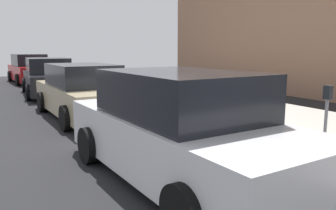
{
  "coord_description": "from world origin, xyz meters",
  "views": [
    {
      "loc": [
        -7.35,
        4.09,
        1.98
      ],
      "look_at": [
        0.0,
        0.02,
        0.59
      ],
      "focal_mm": 36.26,
      "sensor_mm": 36.0,
      "label": 1
    }
  ],
  "objects_px": {
    "suitcase_red_1": "(249,128)",
    "suitcase_silver_6": "(179,104)",
    "suitcase_teal_7": "(170,104)",
    "suitcase_black_5": "(193,107)",
    "suitcase_navy_2": "(230,124)",
    "suitcase_maroon_3": "(218,117)",
    "parked_car_beige_1": "(83,92)",
    "suitcase_olive_4": "(205,111)",
    "fire_hydrant": "(147,95)",
    "bollard_post": "(136,92)",
    "suitcase_teal_0": "(270,135)",
    "parked_car_white_0": "(180,130)",
    "parking_meter": "(326,113)",
    "parked_car_red_3": "(29,69)",
    "suitcase_red_8": "(158,99)",
    "parked_car_charcoal_2": "(48,78)"
  },
  "relations": [
    {
      "from": "parking_meter",
      "to": "parked_car_beige_1",
      "type": "distance_m",
      "value": 6.71
    },
    {
      "from": "suitcase_teal_7",
      "to": "bollard_post",
      "type": "bearing_deg",
      "value": 5.81
    },
    {
      "from": "suitcase_maroon_3",
      "to": "suitcase_black_5",
      "type": "xyz_separation_m",
      "value": [
        1.1,
        -0.04,
        0.05
      ]
    },
    {
      "from": "suitcase_silver_6",
      "to": "fire_hydrant",
      "type": "bearing_deg",
      "value": 0.49
    },
    {
      "from": "suitcase_maroon_3",
      "to": "suitcase_navy_2",
      "type": "bearing_deg",
      "value": 172.2
    },
    {
      "from": "bollard_post",
      "to": "parked_car_red_3",
      "type": "relative_size",
      "value": 0.18
    },
    {
      "from": "suitcase_maroon_3",
      "to": "suitcase_black_5",
      "type": "distance_m",
      "value": 1.1
    },
    {
      "from": "suitcase_teal_0",
      "to": "parked_car_red_3",
      "type": "distance_m",
      "value": 17.24
    },
    {
      "from": "suitcase_teal_0",
      "to": "suitcase_teal_7",
      "type": "distance_m",
      "value": 3.82
    },
    {
      "from": "suitcase_teal_7",
      "to": "parked_car_red_3",
      "type": "distance_m",
      "value": 13.47
    },
    {
      "from": "suitcase_silver_6",
      "to": "bollard_post",
      "type": "xyz_separation_m",
      "value": [
        2.48,
        0.17,
        0.05
      ]
    },
    {
      "from": "bollard_post",
      "to": "parked_car_white_0",
      "type": "bearing_deg",
      "value": 162.48
    },
    {
      "from": "parked_car_white_0",
      "to": "parked_car_red_3",
      "type": "relative_size",
      "value": 1.0
    },
    {
      "from": "suitcase_teal_0",
      "to": "parked_car_red_3",
      "type": "xyz_separation_m",
      "value": [
        17.12,
        2.03,
        0.38
      ]
    },
    {
      "from": "suitcase_red_1",
      "to": "suitcase_teal_0",
      "type": "bearing_deg",
      "value": -176.28
    },
    {
      "from": "suitcase_teal_0",
      "to": "bollard_post",
      "type": "height_order",
      "value": "bollard_post"
    },
    {
      "from": "suitcase_teal_0",
      "to": "bollard_post",
      "type": "bearing_deg",
      "value": 1.83
    },
    {
      "from": "suitcase_teal_7",
      "to": "bollard_post",
      "type": "height_order",
      "value": "suitcase_teal_7"
    },
    {
      "from": "fire_hydrant",
      "to": "parked_car_white_0",
      "type": "height_order",
      "value": "parked_car_white_0"
    },
    {
      "from": "suitcase_black_5",
      "to": "parking_meter",
      "type": "xyz_separation_m",
      "value": [
        -3.63,
        -0.19,
        0.44
      ]
    },
    {
      "from": "suitcase_olive_4",
      "to": "parking_meter",
      "type": "bearing_deg",
      "value": -176.27
    },
    {
      "from": "parked_car_white_0",
      "to": "suitcase_navy_2",
      "type": "bearing_deg",
      "value": -58.54
    },
    {
      "from": "suitcase_red_1",
      "to": "suitcase_silver_6",
      "type": "relative_size",
      "value": 0.75
    },
    {
      "from": "suitcase_black_5",
      "to": "parked_car_beige_1",
      "type": "distance_m",
      "value": 3.39
    },
    {
      "from": "suitcase_teal_0",
      "to": "suitcase_black_5",
      "type": "height_order",
      "value": "suitcase_black_5"
    },
    {
      "from": "suitcase_silver_6",
      "to": "parked_car_white_0",
      "type": "distance_m",
      "value": 3.95
    },
    {
      "from": "suitcase_red_1",
      "to": "suitcase_teal_7",
      "type": "xyz_separation_m",
      "value": [
        3.29,
        -0.05,
        0.02
      ]
    },
    {
      "from": "suitcase_maroon_3",
      "to": "suitcase_red_1",
      "type": "bearing_deg",
      "value": 179.04
    },
    {
      "from": "suitcase_maroon_3",
      "to": "parked_car_beige_1",
      "type": "bearing_deg",
      "value": 28.05
    },
    {
      "from": "suitcase_olive_4",
      "to": "parked_car_charcoal_2",
      "type": "distance_m",
      "value": 9.1
    },
    {
      "from": "parked_car_beige_1",
      "to": "bollard_post",
      "type": "bearing_deg",
      "value": -78.62
    },
    {
      "from": "suitcase_silver_6",
      "to": "parked_car_red_3",
      "type": "height_order",
      "value": "parked_car_red_3"
    },
    {
      "from": "suitcase_olive_4",
      "to": "fire_hydrant",
      "type": "height_order",
      "value": "suitcase_olive_4"
    },
    {
      "from": "suitcase_teal_0",
      "to": "suitcase_red_8",
      "type": "bearing_deg",
      "value": 1.41
    },
    {
      "from": "suitcase_red_8",
      "to": "suitcase_silver_6",
      "type": "bearing_deg",
      "value": -175.24
    },
    {
      "from": "suitcase_maroon_3",
      "to": "suitcase_olive_4",
      "type": "xyz_separation_m",
      "value": [
        0.54,
        -0.03,
        0.03
      ]
    },
    {
      "from": "fire_hydrant",
      "to": "parking_meter",
      "type": "relative_size",
      "value": 0.61
    },
    {
      "from": "fire_hydrant",
      "to": "parked_car_charcoal_2",
      "type": "relative_size",
      "value": 0.16
    },
    {
      "from": "fire_hydrant",
      "to": "parked_car_red_3",
      "type": "xyz_separation_m",
      "value": [
        11.93,
        2.0,
        0.24
      ]
    },
    {
      "from": "suitcase_olive_4",
      "to": "suitcase_silver_6",
      "type": "height_order",
      "value": "suitcase_silver_6"
    },
    {
      "from": "suitcase_teal_7",
      "to": "fire_hydrant",
      "type": "relative_size",
      "value": 1.21
    },
    {
      "from": "suitcase_black_5",
      "to": "parked_car_white_0",
      "type": "height_order",
      "value": "parked_car_white_0"
    },
    {
      "from": "suitcase_black_5",
      "to": "suitcase_navy_2",
      "type": "bearing_deg",
      "value": 175.97
    },
    {
      "from": "suitcase_black_5",
      "to": "fire_hydrant",
      "type": "bearing_deg",
      "value": 1.32
    },
    {
      "from": "suitcase_red_1",
      "to": "parked_car_white_0",
      "type": "bearing_deg",
      "value": 108.63
    },
    {
      "from": "suitcase_silver_6",
      "to": "suitcase_teal_7",
      "type": "height_order",
      "value": "suitcase_silver_6"
    },
    {
      "from": "suitcase_red_8",
      "to": "parked_car_red_3",
      "type": "xyz_separation_m",
      "value": [
        12.79,
        1.93,
        0.26
      ]
    },
    {
      "from": "suitcase_red_1",
      "to": "suitcase_red_8",
      "type": "height_order",
      "value": "suitcase_red_8"
    },
    {
      "from": "fire_hydrant",
      "to": "parked_car_red_3",
      "type": "height_order",
      "value": "parked_car_red_3"
    },
    {
      "from": "suitcase_silver_6",
      "to": "suitcase_black_5",
      "type": "bearing_deg",
      "value": -175.88
    }
  ]
}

